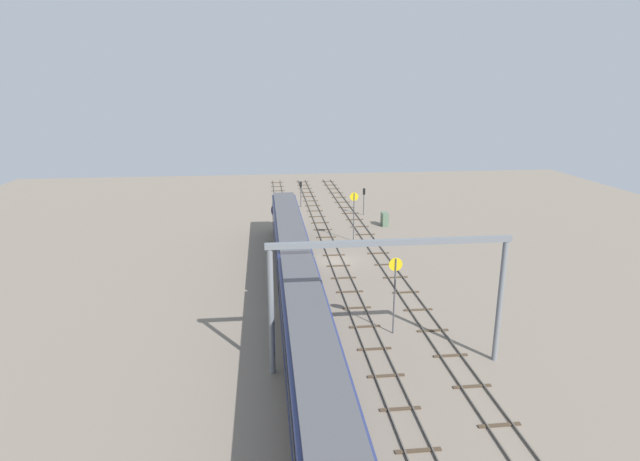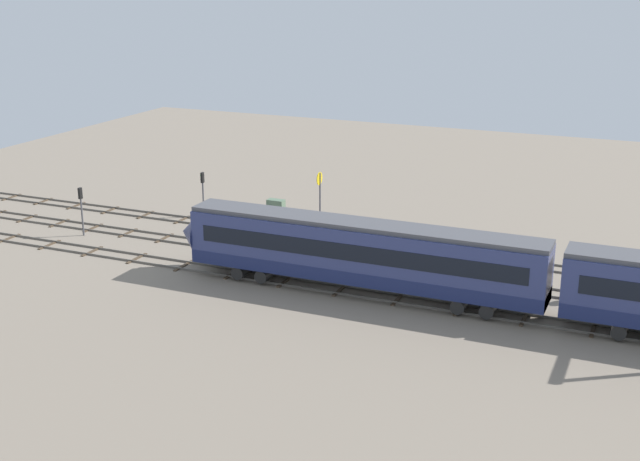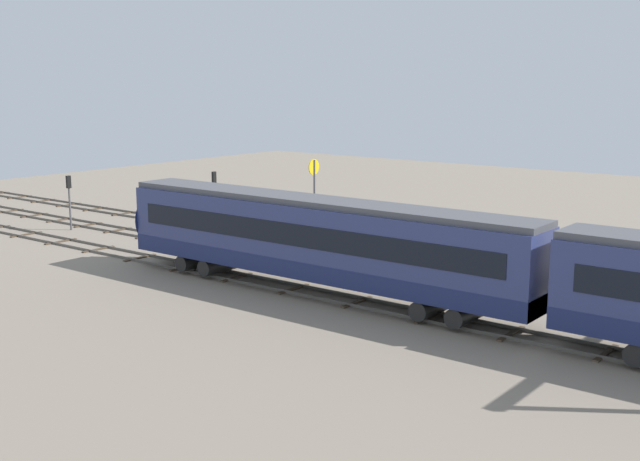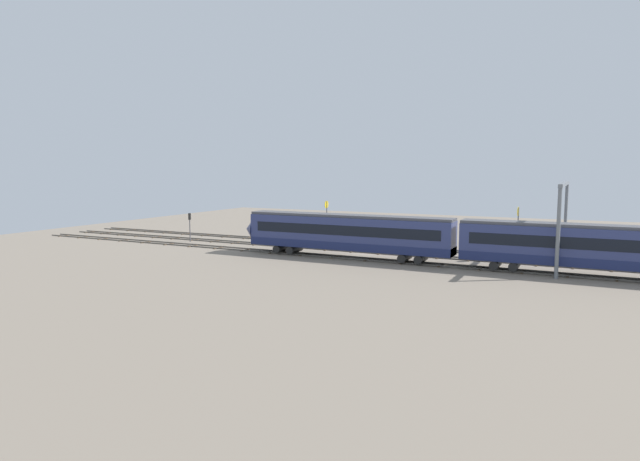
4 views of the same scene
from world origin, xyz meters
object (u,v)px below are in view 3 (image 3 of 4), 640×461
at_px(train, 539,278).
at_px(relay_cabinet, 291,217).
at_px(signal_light_trackside_approach, 69,194).
at_px(signal_light_trackside_departure, 214,189).
at_px(speed_sign_mid_trackside, 314,192).

distance_m(train, relay_cabinet, 28.05).
relative_size(train, signal_light_trackside_approach, 12.73).
bearing_deg(relay_cabinet, signal_light_trackside_approach, 39.86).
relative_size(signal_light_trackside_departure, relay_cabinet, 2.22).
bearing_deg(signal_light_trackside_departure, relay_cabinet, -165.33).
xyz_separation_m(train, speed_sign_mid_trackside, (18.24, -8.04, 1.20)).
bearing_deg(speed_sign_mid_trackside, signal_light_trackside_departure, -16.31).
bearing_deg(signal_light_trackside_departure, signal_light_trackside_approach, 54.87).
relative_size(signal_light_trackside_approach, signal_light_trackside_departure, 1.01).
distance_m(signal_light_trackside_approach, relay_cabinet, 16.04).
relative_size(speed_sign_mid_trackside, relay_cabinet, 3.36).
bearing_deg(speed_sign_mid_trackside, relay_cabinet, -39.73).
height_order(signal_light_trackside_departure, relay_cabinet, signal_light_trackside_departure).
distance_m(speed_sign_mid_trackside, signal_light_trackside_departure, 13.15).
height_order(train, signal_light_trackside_approach, train).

